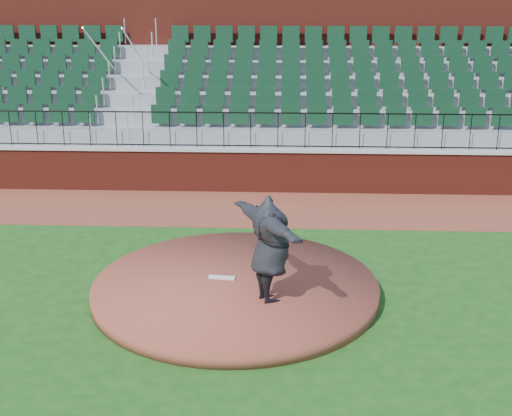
{
  "coord_description": "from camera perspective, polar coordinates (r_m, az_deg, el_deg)",
  "views": [
    {
      "loc": [
        0.59,
        -12.12,
        5.83
      ],
      "look_at": [
        0.0,
        1.5,
        1.3
      ],
      "focal_mm": 48.06,
      "sensor_mm": 36.0,
      "label": 1
    }
  ],
  "objects": [
    {
      "name": "ground",
      "position": [
        13.47,
        -0.28,
        -7.28
      ],
      "size": [
        90.0,
        90.0,
        0.0
      ],
      "primitive_type": "plane",
      "color": "#194915",
      "rests_on": "ground"
    },
    {
      "name": "warning_track",
      "position": [
        18.48,
        0.52,
        0.0
      ],
      "size": [
        34.0,
        3.2,
        0.01
      ],
      "primitive_type": "cube",
      "color": "brown",
      "rests_on": "ground"
    },
    {
      "name": "field_wall",
      "position": [
        19.84,
        0.68,
        3.09
      ],
      "size": [
        34.0,
        0.35,
        1.2
      ],
      "primitive_type": "cube",
      "color": "maroon",
      "rests_on": "ground"
    },
    {
      "name": "wall_cap",
      "position": [
        19.67,
        0.69,
        4.92
      ],
      "size": [
        34.0,
        0.45,
        0.1
      ],
      "primitive_type": "cube",
      "color": "#B7B7B7",
      "rests_on": "field_wall"
    },
    {
      "name": "wall_railing",
      "position": [
        19.55,
        0.7,
        6.48
      ],
      "size": [
        34.0,
        0.05,
        1.0
      ],
      "primitive_type": null,
      "color": "black",
      "rests_on": "wall_cap"
    },
    {
      "name": "seating_stands",
      "position": [
        22.14,
        0.93,
        9.2
      ],
      "size": [
        34.0,
        5.1,
        4.6
      ],
      "primitive_type": null,
      "color": "gray",
      "rests_on": "ground"
    },
    {
      "name": "concourse_wall",
      "position": [
        24.85,
        1.11,
        11.26
      ],
      "size": [
        34.0,
        0.5,
        5.5
      ],
      "primitive_type": "cube",
      "color": "maroon",
      "rests_on": "ground"
    },
    {
      "name": "pitchers_mound",
      "position": [
        13.48,
        -1.71,
        -6.68
      ],
      "size": [
        5.57,
        5.57,
        0.25
      ],
      "primitive_type": "cylinder",
      "color": "brown",
      "rests_on": "ground"
    },
    {
      "name": "pitching_rubber",
      "position": [
        13.6,
        -2.87,
        -5.8
      ],
      "size": [
        0.53,
        0.19,
        0.03
      ],
      "primitive_type": "cube",
      "rotation": [
        0.0,
        0.0,
        -0.11
      ],
      "color": "white",
      "rests_on": "pitchers_mound"
    },
    {
      "name": "pitcher",
      "position": [
        12.31,
        1.17,
        -3.43
      ],
      "size": [
        1.76,
        2.51,
        2.02
      ],
      "primitive_type": "imported",
      "rotation": [
        0.0,
        0.0,
        2.06
      ],
      "color": "black",
      "rests_on": "pitchers_mound"
    }
  ]
}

